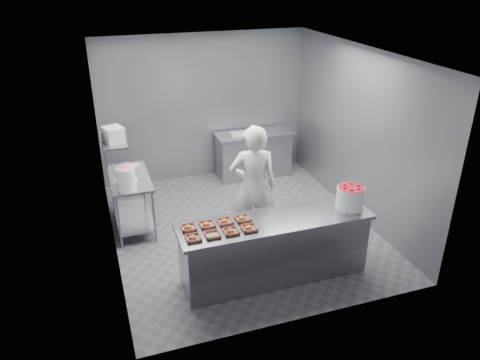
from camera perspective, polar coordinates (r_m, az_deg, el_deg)
name	(u,v)px	position (r m, az deg, el deg)	size (l,w,h in m)	color
floor	(242,228)	(7.68, 0.22, -5.86)	(4.50, 4.50, 0.00)	#4C4C51
ceiling	(242,53)	(6.68, 0.26, 15.19)	(4.50, 4.50, 0.00)	white
wall_back	(204,108)	(9.10, -4.43, 8.79)	(4.00, 0.04, 2.80)	slate
wall_left	(105,165)	(6.72, -16.11, 1.78)	(0.04, 4.50, 2.80)	slate
wall_right	(358,134)	(7.90, 14.16, 5.50)	(0.04, 4.50, 2.80)	slate
service_counter	(274,248)	(6.37, 4.22, -8.29)	(2.60, 0.70, 0.90)	slate
prep_table	(131,195)	(7.62, -13.10, -1.74)	(0.60, 1.20, 0.90)	slate
back_counter	(253,154)	(9.35, 1.65, 3.16)	(1.50, 0.60, 0.90)	slate
wall_shelf	(113,139)	(7.24, -15.17, 4.84)	(0.35, 0.90, 0.03)	slate
tray_0	(193,238)	(5.72, -5.73, -7.02)	(0.19, 0.18, 0.06)	tan
tray_1	(213,235)	(5.77, -3.37, -6.66)	(0.19, 0.18, 0.04)	tan
tray_2	(231,231)	(5.82, -1.12, -6.24)	(0.19, 0.18, 0.06)	tan
tray_3	(249,228)	(5.89, 1.12, -5.85)	(0.19, 0.18, 0.06)	tan
tray_4	(188,228)	(5.93, -6.31, -5.78)	(0.19, 0.18, 0.06)	tan
tray_5	(207,224)	(5.98, -4.06, -5.42)	(0.19, 0.18, 0.06)	tan
tray_6	(225,221)	(6.03, -1.85, -5.06)	(0.19, 0.18, 0.06)	tan
tray_7	(243,218)	(6.09, 0.31, -4.69)	(0.19, 0.18, 0.06)	tan
worker	(253,187)	(6.84, 1.60, -0.90)	(0.69, 0.46, 1.90)	silver
strawberry_tub	(350,197)	(6.50, 13.29, -1.99)	(0.37, 0.37, 0.31)	white
glaze_bucket	(126,178)	(7.00, -13.73, 0.24)	(0.30, 0.28, 0.44)	white
bucket_lid	(126,181)	(7.35, -13.72, -0.08)	(0.33, 0.33, 0.03)	white
rag	(135,165)	(7.90, -12.70, 1.83)	(0.14, 0.12, 0.02)	#CCB28C
appliance	(113,134)	(7.05, -15.18, 5.38)	(0.25, 0.29, 0.22)	gray
paper_stack	(238,134)	(9.09, -0.19, 5.64)	(0.30, 0.22, 0.04)	silver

